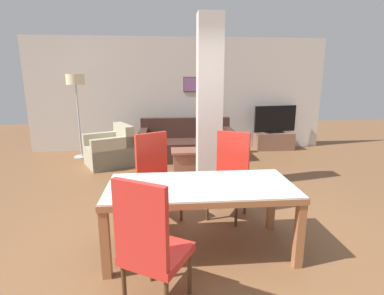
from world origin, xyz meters
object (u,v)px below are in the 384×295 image
Objects in this scene: dining_chair_far_right at (230,173)px; dining_table at (200,197)px; dining_chair_near_left at (150,243)px; tv_screen at (275,120)px; tv_stand at (274,141)px; armchair at (111,151)px; floor_lamp at (76,87)px; dining_chair_far_left at (156,175)px; coffee_table at (192,161)px; bottle at (203,144)px; sofa at (186,145)px.

dining_table is at bearing 90.00° from dining_chair_far_right.
tv_screen is (2.83, 5.09, 0.17)m from dining_chair_near_left.
tv_screen is at bearing 90.00° from tv_stand.
dining_chair_far_right is 1.00× the size of tv_screen.
floor_lamp reaches higher than armchair.
dining_chair_far_right is (0.95, 1.60, 0.00)m from dining_chair_near_left.
tv_screen is (0.00, 0.00, 0.54)m from tv_stand.
dining_chair_far_left is at bearing 120.41° from dining_chair_near_left.
floor_lamp is at bearing -175.80° from tv_stand.
dining_chair_near_left and dining_chair_far_left have the same top height.
armchair is (-1.01, 4.07, -0.29)m from dining_chair_near_left.
dining_chair_near_left is 5.83m from tv_stand.
dining_chair_far_right and dining_chair_far_left have the same top height.
dining_chair_near_left is 1.86m from dining_chair_far_right.
dining_chair_far_left is 1.92m from coffee_table.
dining_chair_far_left is 1.94m from bottle.
coffee_table is 2.79m from tv_stand.
coffee_table is (0.02, -1.05, -0.07)m from sofa.
dining_chair_far_right is 1.00× the size of dining_chair_far_left.
tv_stand is at bearing -101.47° from armchair.
armchair is 4.00m from tv_screen.
sofa is 2.34m from tv_stand.
armchair is at bearing 114.42° from dining_table.
dining_chair_far_right is at bearing 97.30° from sofa.
dining_table is 1.72× the size of dining_chair_far_right.
dining_table is 2.62m from coffee_table.
armchair reaches higher than bottle.
sofa is at bearing 91.31° from coffee_table.
sofa is at bearing -103.15° from armchair.
dining_chair_near_left is 1.00× the size of dining_chair_far_right.
bottle is at bearing 106.80° from dining_chair_near_left.
sofa is 2.38m from tv_screen.
dining_chair_far_left reaches higher than dining_table.
floor_lamp is (-1.79, 3.14, 0.99)m from dining_chair_far_left.
dining_chair_near_left is at bearing 167.64° from armchair.
tv_stand is (1.88, 3.49, -0.36)m from dining_chair_far_right.
sofa is at bearing 102.36° from bottle.
dining_table is 3.65m from sofa.
armchair is at bearing 157.25° from coffee_table.
tv_stand is 0.54m from tv_screen.
dining_table is 1.72× the size of tv_screen.
dining_chair_near_left is 1.16× the size of tv_stand.
armchair is at bearing 134.35° from dining_chair_near_left.
dining_chair_far_left is 4.49m from tv_screen.
dining_chair_far_left is 4.50m from tv_stand.
armchair reaches higher than tv_stand.
dining_chair_far_right reaches higher than sofa.
dining_chair_near_left is (-0.47, -0.81, -0.01)m from dining_table.
coffee_table is 0.70× the size of tv_screen.
armchair is (-1.59, -0.37, -0.01)m from sofa.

